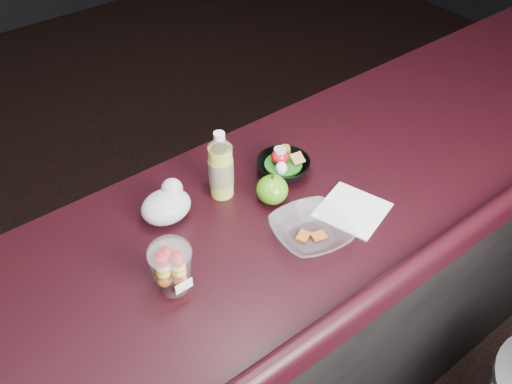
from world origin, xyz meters
The scene contains 8 objects.
counter centered at (0.00, 0.30, 0.51)m, with size 4.06×0.71×1.02m.
lemonade_bottle centered at (0.04, 0.44, 1.10)m, with size 0.07×0.07×0.20m.
fruit_cup centered at (-0.23, 0.25, 1.09)m, with size 0.10×0.10×0.14m.
green_apple centered at (0.13, 0.34, 1.06)m, with size 0.08×0.08×0.09m.
plastic_bag centered at (-0.12, 0.45, 1.06)m, with size 0.13×0.11×0.10m.
snack_bowl centered at (0.22, 0.40, 1.05)m, with size 0.18×0.18×0.08m.
takeout_bowl centered at (0.12, 0.17, 1.04)m, with size 0.22×0.22×0.05m.
paper_napkin centered at (0.27, 0.18, 1.02)m, with size 0.16×0.16×0.00m, color white.
Camera 1 is at (-0.59, -0.51, 2.04)m, focal length 40.00 mm.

